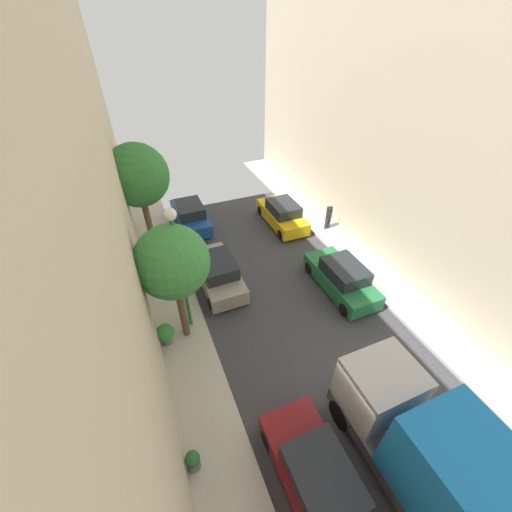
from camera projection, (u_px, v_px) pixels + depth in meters
ground at (359, 405)px, 10.95m from camera, size 32.00×32.00×0.00m
sidewalk_left at (222, 466)px, 9.39m from camera, size 2.00×44.00×0.15m
sidewalk_right at (464, 356)px, 12.41m from camera, size 2.00×44.00×0.15m
parked_car_left_2 at (318, 481)px, 8.56m from camera, size 1.78×4.20×1.57m
parked_car_left_3 at (218, 272)px, 15.39m from camera, size 1.78×4.20×1.57m
parked_car_left_4 at (190, 216)px, 19.67m from camera, size 1.78×4.20×1.57m
parked_car_right_1 at (342, 278)px, 15.08m from camera, size 1.78×4.20×1.57m
parked_car_right_2 at (282, 214)px, 19.79m from camera, size 1.78×4.20×1.57m
delivery_truck at (450, 480)px, 7.67m from camera, size 2.26×6.60×3.38m
pedestrian at (329, 215)px, 19.01m from camera, size 0.40×0.36×1.72m
street_tree_0 at (172, 263)px, 10.83m from camera, size 2.66×2.66×5.19m
street_tree_2 at (137, 176)px, 15.11m from camera, size 3.07×3.07×5.98m
potted_plant_0 at (165, 334)px, 12.51m from camera, size 0.73×0.73×0.96m
potted_plant_4 at (193, 461)px, 9.08m from camera, size 0.44×0.44×0.78m
lamp_post at (178, 256)px, 11.31m from camera, size 0.44×0.44×5.67m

